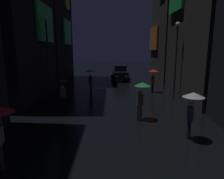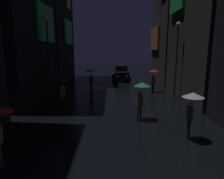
{
  "view_description": "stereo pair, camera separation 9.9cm",
  "coord_description": "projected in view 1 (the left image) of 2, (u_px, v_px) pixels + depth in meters",
  "views": [
    {
      "loc": [
        -0.1,
        -2.65,
        3.87
      ],
      "look_at": [
        0.0,
        9.06,
        1.51
      ],
      "focal_mm": 32.0,
      "sensor_mm": 36.0,
      "label": 1
    },
    {
      "loc": [
        0.0,
        -2.65,
        3.87
      ],
      "look_at": [
        0.0,
        9.06,
        1.51
      ],
      "focal_mm": 32.0,
      "sensor_mm": 36.0,
      "label": 2
    }
  ],
  "objects": [
    {
      "name": "pedestrian_midstreet_left_green",
      "position": [
        142.0,
        91.0,
        10.81
      ],
      "size": [
        0.9,
        0.9,
        2.12
      ],
      "color": "#38332D",
      "rests_on": "ground"
    },
    {
      "name": "pedestrian_midstreet_centre_clear",
      "position": [
        192.0,
        103.0,
        8.4
      ],
      "size": [
        0.9,
        0.9,
        2.12
      ],
      "color": "black",
      "rests_on": "ground"
    },
    {
      "name": "car_distant",
      "position": [
        120.0,
        73.0,
        25.2
      ],
      "size": [
        2.35,
        4.2,
        1.92
      ],
      "color": "black",
      "rests_on": "ground"
    },
    {
      "name": "pedestrian_foreground_right_red",
      "position": [
        153.0,
        74.0,
        17.9
      ],
      "size": [
        0.9,
        0.9,
        2.12
      ],
      "color": "black",
      "rests_on": "ground"
    },
    {
      "name": "streetlamp_right_far",
      "position": [
        176.0,
        52.0,
        15.43
      ],
      "size": [
        0.36,
        0.36,
        5.9
      ],
      "color": "#2D2D33",
      "rests_on": "ground"
    },
    {
      "name": "pedestrian_foreground_left_green",
      "position": [
        90.0,
        74.0,
        17.88
      ],
      "size": [
        0.9,
        0.9,
        2.12
      ],
      "color": "#38332D",
      "rests_on": "ground"
    },
    {
      "name": "building_right_far",
      "position": [
        176.0,
        15.0,
        23.11
      ],
      "size": [
        4.25,
        7.3,
        15.52
      ],
      "color": "#33302D",
      "rests_on": "ground"
    },
    {
      "name": "streetlamp_left_far",
      "position": [
        48.0,
        49.0,
        15.57
      ],
      "size": [
        0.36,
        0.36,
        6.36
      ],
      "color": "#2D2D33",
      "rests_on": "ground"
    },
    {
      "name": "pedestrian_far_right_black",
      "position": [
        61.0,
        85.0,
        12.41
      ],
      "size": [
        0.9,
        0.9,
        2.12
      ],
      "color": "black",
      "rests_on": "ground"
    }
  ]
}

